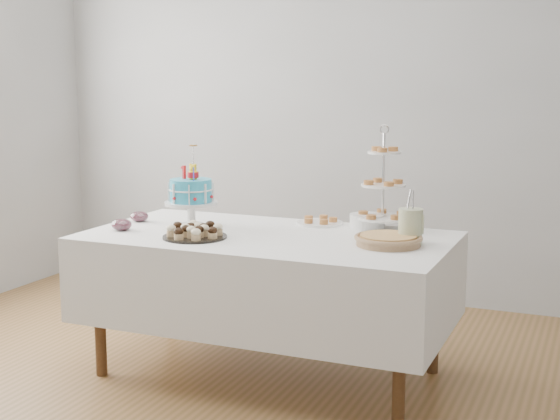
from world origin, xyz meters
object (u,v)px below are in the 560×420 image
at_px(cupcake_tray, 195,231).
at_px(pie, 388,239).
at_px(plate_stack, 367,221).
at_px(jam_bowl_a, 122,225).
at_px(utensil_pitcher, 411,225).
at_px(tiered_stand, 383,186).
at_px(pastry_plate, 320,221).
at_px(birthday_cake, 191,204).
at_px(table, 268,277).
at_px(jam_bowl_b, 139,217).

distance_m(cupcake_tray, pie, 0.99).
bearing_deg(plate_stack, jam_bowl_a, -153.59).
bearing_deg(plate_stack, pie, -60.47).
bearing_deg(plate_stack, utensil_pitcher, -45.54).
distance_m(tiered_stand, utensil_pitcher, 0.43).
bearing_deg(cupcake_tray, pastry_plate, 53.60).
bearing_deg(pie, tiered_stand, 109.56).
relative_size(birthday_cake, pie, 1.34).
xyz_separation_m(table, birthday_cake, (-0.49, 0.06, 0.35)).
relative_size(jam_bowl_b, utensil_pitcher, 0.38).
bearing_deg(pie, jam_bowl_b, 176.98).
bearing_deg(birthday_cake, utensil_pitcher, 20.84).
xyz_separation_m(tiered_stand, jam_bowl_a, (-1.29, -0.60, -0.21)).
distance_m(pastry_plate, jam_bowl_b, 1.04).
bearing_deg(pie, jam_bowl_a, -172.57).
height_order(birthday_cake, jam_bowl_a, birthday_cake).
bearing_deg(birthday_cake, tiered_stand, 39.06).
relative_size(birthday_cake, tiered_stand, 0.79).
relative_size(table, plate_stack, 9.88).
bearing_deg(tiered_stand, pie, -70.44).
height_order(table, birthday_cake, birthday_cake).
bearing_deg(pastry_plate, birthday_cake, -151.56).
bearing_deg(cupcake_tray, jam_bowl_a, 177.16).
distance_m(birthday_cake, tiered_stand, 1.07).
bearing_deg(jam_bowl_b, utensil_pitcher, 0.13).
bearing_deg(jam_bowl_b, pie, -3.02).
distance_m(tiered_stand, jam_bowl_b, 1.41).
relative_size(plate_stack, pastry_plate, 0.74).
height_order(tiered_stand, utensil_pitcher, tiered_stand).
bearing_deg(jam_bowl_a, pastry_plate, 32.92).
height_order(cupcake_tray, plate_stack, same).
bearing_deg(jam_bowl_a, table, 14.28).
height_order(birthday_cake, cupcake_tray, birthday_cake).
bearing_deg(tiered_stand, utensil_pitcher, -54.36).
distance_m(cupcake_tray, tiered_stand, 1.05).
bearing_deg(table, jam_bowl_b, 175.37).
relative_size(birthday_cake, utensil_pitcher, 1.67).
xyz_separation_m(cupcake_tray, pie, (0.97, 0.21, -0.01)).
xyz_separation_m(pastry_plate, utensil_pitcher, (0.60, -0.33, 0.08)).
distance_m(pie, jam_bowl_b, 1.50).
height_order(table, cupcake_tray, cupcake_tray).
xyz_separation_m(birthday_cake, jam_bowl_a, (-0.29, -0.25, -0.09)).
xyz_separation_m(pie, pastry_plate, (-0.51, 0.41, -0.01)).
relative_size(cupcake_tray, plate_stack, 1.72).
xyz_separation_m(cupcake_tray, tiered_stand, (0.83, 0.62, 0.20)).
bearing_deg(table, utensil_pitcher, 5.47).
bearing_deg(pie, pastry_plate, 141.32).
distance_m(pie, pastry_plate, 0.66).
distance_m(jam_bowl_b, utensil_pitcher, 1.59).
distance_m(pie, utensil_pitcher, 0.14).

